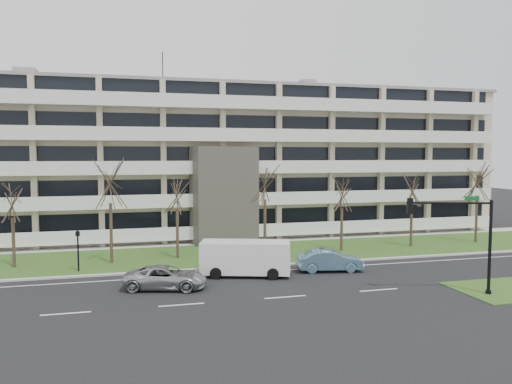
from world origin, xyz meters
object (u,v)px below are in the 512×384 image
object	(u,v)px
blue_sedan	(330,260)
silver_pickup	(166,277)
traffic_signal	(462,231)
white_van	(247,255)
pedestrian_signal	(78,245)

from	to	relation	value
blue_sedan	silver_pickup	bearing A→B (deg)	107.91
silver_pickup	blue_sedan	distance (m)	11.76
silver_pickup	traffic_signal	size ratio (longest dim) A/B	0.87
blue_sedan	white_van	bearing A→B (deg)	96.97
silver_pickup	pedestrian_signal	size ratio (longest dim) A/B	1.68
blue_sedan	pedestrian_signal	xyz separation A→B (m)	(-17.25, 4.28, 1.16)
silver_pickup	pedestrian_signal	world-z (taller)	pedestrian_signal
traffic_signal	pedestrian_signal	size ratio (longest dim) A/B	1.93
white_van	pedestrian_signal	xyz separation A→B (m)	(-11.24, 4.04, 0.52)
silver_pickup	traffic_signal	distance (m)	17.98
silver_pickup	traffic_signal	xyz separation A→B (m)	(16.79, -5.64, 3.07)
blue_sedan	traffic_signal	world-z (taller)	traffic_signal
blue_sedan	white_van	world-z (taller)	white_van
silver_pickup	traffic_signal	bearing A→B (deg)	-93.16
traffic_signal	silver_pickup	bearing A→B (deg)	179.16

